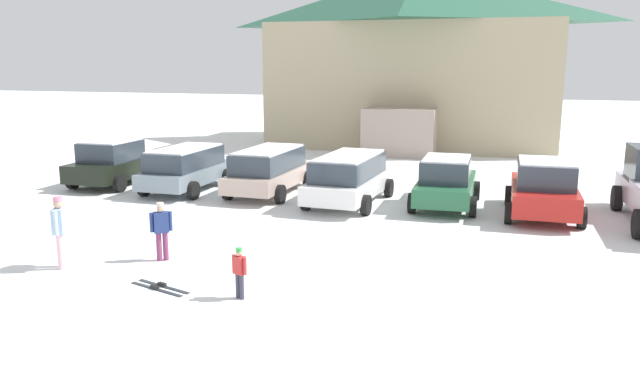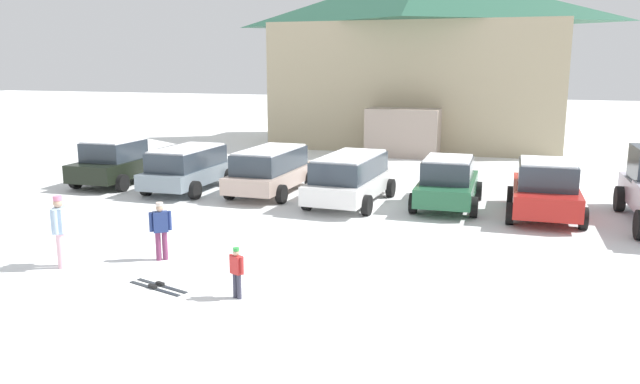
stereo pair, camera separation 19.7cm
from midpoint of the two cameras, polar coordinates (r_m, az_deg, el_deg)
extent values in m
plane|color=white|center=(10.59, -23.36, -15.08)|extent=(160.00, 160.00, 0.00)
cube|color=tan|center=(36.94, 9.29, 9.63)|extent=(15.54, 9.54, 6.75)
cube|color=#A99688|center=(31.69, 7.77, 5.41)|extent=(3.64, 1.89, 2.40)
cube|color=black|center=(25.37, -17.75, 2.16)|extent=(1.99, 4.09, 0.66)
cube|color=#2D3842|center=(25.11, -18.10, 3.63)|extent=(1.71, 2.14, 0.71)
cube|color=white|center=(25.06, -18.16, 4.50)|extent=(1.59, 2.03, 0.06)
cylinder|color=black|center=(27.01, -17.97, 1.99)|extent=(0.24, 0.65, 0.64)
cylinder|color=black|center=(25.91, -14.29, 1.80)|extent=(0.24, 0.65, 0.64)
cylinder|color=black|center=(25.03, -21.22, 1.03)|extent=(0.24, 0.65, 0.64)
cylinder|color=black|center=(23.84, -17.40, 0.80)|extent=(0.24, 0.65, 0.64)
cube|color=gray|center=(23.43, -11.63, 1.60)|extent=(1.84, 4.32, 0.56)
cube|color=#2D3842|center=(23.26, -11.79, 3.05)|extent=(1.61, 3.28, 0.67)
cube|color=white|center=(23.21, -11.83, 3.94)|extent=(1.50, 3.12, 0.06)
cylinder|color=black|center=(25.09, -12.03, 1.60)|extent=(0.23, 0.64, 0.64)
cylinder|color=black|center=(24.19, -8.05, 1.37)|extent=(0.23, 0.64, 0.64)
cylinder|color=black|center=(22.86, -15.35, 0.47)|extent=(0.23, 0.64, 0.64)
cylinder|color=black|center=(21.87, -11.10, 0.17)|extent=(0.23, 0.64, 0.64)
cube|color=#BBA193|center=(22.43, -4.20, 1.37)|extent=(1.82, 4.54, 0.56)
cube|color=#2D3842|center=(22.24, -4.32, 2.93)|extent=(1.60, 3.45, 0.70)
cube|color=white|center=(22.18, -4.33, 3.91)|extent=(1.49, 3.28, 0.06)
cylinder|color=black|center=(24.12, -4.99, 1.41)|extent=(0.22, 0.64, 0.64)
cylinder|color=black|center=(23.41, -0.67, 1.14)|extent=(0.22, 0.64, 0.64)
cylinder|color=black|center=(21.63, -8.00, 0.15)|extent=(0.22, 0.64, 0.64)
cylinder|color=black|center=(20.84, -3.26, -0.19)|extent=(0.22, 0.64, 0.64)
cube|color=white|center=(20.82, 3.12, 0.63)|extent=(2.03, 4.76, 0.59)
cube|color=#2D3842|center=(20.62, 3.06, 2.31)|extent=(1.76, 3.63, 0.68)
cube|color=white|center=(20.57, 3.07, 3.33)|extent=(1.64, 3.45, 0.06)
cylinder|color=black|center=(22.54, 1.85, 0.73)|extent=(0.25, 0.65, 0.64)
cylinder|color=black|center=(21.99, 6.73, 0.37)|extent=(0.25, 0.65, 0.64)
cylinder|color=black|center=(19.87, -0.89, -0.76)|extent=(0.25, 0.65, 0.64)
cylinder|color=black|center=(19.24, 4.59, -1.21)|extent=(0.25, 0.65, 0.64)
cube|color=#25613D|center=(20.78, 11.87, 0.35)|extent=(1.83, 4.20, 0.58)
cube|color=#2D3842|center=(20.47, 11.89, 1.98)|extent=(1.57, 2.20, 0.69)
cube|color=white|center=(20.41, 11.93, 3.01)|extent=(1.46, 2.09, 0.06)
cylinder|color=black|center=(22.19, 9.77, 0.39)|extent=(0.24, 0.65, 0.64)
cylinder|color=black|center=(22.05, 14.54, 0.11)|extent=(0.24, 0.65, 0.64)
cylinder|color=black|center=(19.69, 8.80, -1.02)|extent=(0.24, 0.65, 0.64)
cylinder|color=black|center=(19.53, 14.18, -1.35)|extent=(0.24, 0.65, 0.64)
cube|color=#AF1F1A|center=(20.23, 20.13, -0.31)|extent=(1.96, 4.23, 0.66)
cube|color=#2D3842|center=(19.90, 20.30, 1.51)|extent=(1.69, 2.21, 0.72)
cube|color=white|center=(19.84, 20.38, 2.62)|extent=(1.57, 2.10, 0.06)
cylinder|color=black|center=(21.53, 17.27, -0.32)|extent=(0.24, 0.65, 0.64)
cylinder|color=black|center=(21.64, 22.55, -0.64)|extent=(0.24, 0.65, 0.64)
cylinder|color=black|center=(18.99, 17.24, -1.88)|extent=(0.24, 0.65, 0.64)
cylinder|color=black|center=(19.12, 23.23, -2.23)|extent=(0.24, 0.65, 0.64)
cylinder|color=black|center=(21.94, 25.94, -0.55)|extent=(0.29, 0.81, 0.80)
cylinder|color=beige|center=(15.57, -22.09, -4.81)|extent=(0.15, 0.15, 0.82)
cylinder|color=beige|center=(15.41, -22.30, -5.00)|extent=(0.15, 0.15, 0.82)
cube|color=#9FB9D5|center=(15.32, -22.40, -2.39)|extent=(0.37, 0.46, 0.58)
cylinder|color=#9FB9D5|center=(15.55, -22.10, -2.11)|extent=(0.11, 0.11, 0.55)
cylinder|color=#9FB9D5|center=(15.08, -22.71, -2.57)|extent=(0.11, 0.11, 0.55)
sphere|color=tan|center=(15.23, -22.51, -0.95)|extent=(0.21, 0.21, 0.21)
cylinder|color=pink|center=(15.21, -22.55, -0.53)|extent=(0.20, 0.20, 0.10)
cylinder|color=#38384A|center=(12.68, -7.31, -8.45)|extent=(0.09, 0.09, 0.51)
cylinder|color=#38384A|center=(12.60, -6.96, -8.57)|extent=(0.09, 0.09, 0.51)
cube|color=#BC2F2E|center=(12.50, -7.19, -6.62)|extent=(0.29, 0.23, 0.36)
cylinder|color=#BC2F2E|center=(12.61, -7.68, -6.42)|extent=(0.07, 0.07, 0.35)
cylinder|color=#BC2F2E|center=(12.38, -6.69, -6.73)|extent=(0.07, 0.07, 0.35)
sphere|color=tan|center=(12.42, -7.22, -5.53)|extent=(0.13, 0.13, 0.13)
cylinder|color=green|center=(12.40, -7.23, -5.22)|extent=(0.13, 0.13, 0.06)
cylinder|color=#753258|center=(15.33, -13.64, -4.78)|extent=(0.13, 0.13, 0.69)
cylinder|color=#753258|center=(15.31, -14.20, -4.82)|extent=(0.13, 0.13, 0.69)
cube|color=navy|center=(15.17, -14.03, -2.66)|extent=(0.39, 0.37, 0.49)
cylinder|color=navy|center=(15.18, -13.22, -2.55)|extent=(0.09, 0.09, 0.46)
cylinder|color=navy|center=(15.15, -14.84, -2.67)|extent=(0.09, 0.09, 0.46)
sphere|color=tan|center=(15.09, -14.09, -1.43)|extent=(0.18, 0.18, 0.18)
cylinder|color=beige|center=(15.07, -14.11, -1.08)|extent=(0.17, 0.17, 0.08)
cube|color=#272C30|center=(13.65, -13.86, -8.33)|extent=(1.43, 0.49, 0.02)
cube|color=black|center=(13.67, -14.01, -8.12)|extent=(0.21, 0.13, 0.06)
cube|color=#272C30|center=(13.53, -14.50, -8.54)|extent=(1.43, 0.49, 0.02)
cube|color=black|center=(13.55, -14.65, -8.34)|extent=(0.21, 0.13, 0.06)
camera|label=1|loc=(0.10, -89.66, 0.07)|focal=35.00mm
camera|label=2|loc=(0.10, 90.34, -0.07)|focal=35.00mm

